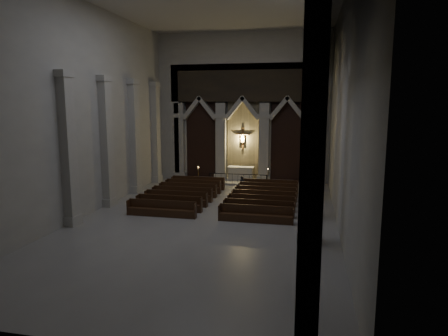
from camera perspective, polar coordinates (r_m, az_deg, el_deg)
name	(u,v)px	position (r m, az deg, el deg)	size (l,w,h in m)	color
room	(207,80)	(21.56, -2.50, 12.48)	(24.00, 24.10, 12.00)	gray
sanctuary_wall	(243,100)	(32.82, 2.68, 9.66)	(14.00, 0.77, 12.00)	#AAA79F
right_arcade	(313,76)	(22.20, 12.64, 12.76)	(1.00, 24.00, 12.00)	#AAA79F
left_pilasters	(122,141)	(27.32, -14.40, 3.77)	(0.60, 13.00, 8.03)	#AAA79F
sanctuary_step	(240,181)	(32.51, 2.32, -1.94)	(8.50, 2.60, 0.15)	#AAA79F
altar	(241,173)	(32.84, 2.41, -0.73)	(2.12, 0.85, 1.08)	#BEB6A7
altar_rail	(238,177)	(31.42, 2.00, -1.35)	(4.64, 0.09, 0.91)	black
candle_stand_left	(198,179)	(32.11, -3.69, -1.56)	(0.23, 0.23, 1.35)	olive
candle_stand_right	(268,182)	(30.94, 6.28, -1.97)	(0.24, 0.24, 1.43)	olive
pews	(222,198)	(25.91, -0.28, -4.33)	(9.48, 8.03, 0.91)	black
worshipper	(242,184)	(28.91, 2.62, -2.33)	(0.43, 0.28, 1.17)	black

